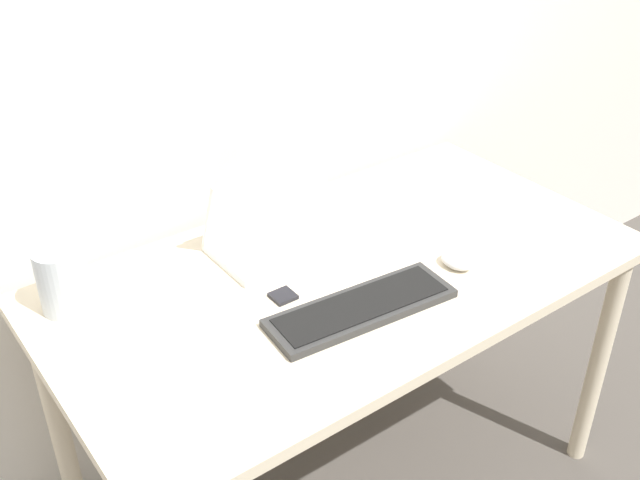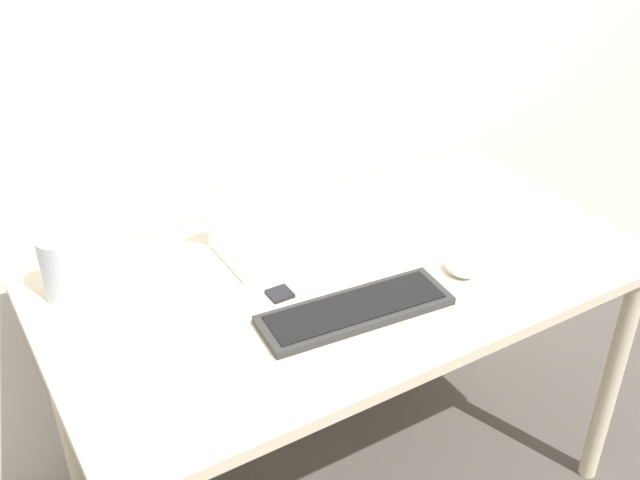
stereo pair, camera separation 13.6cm
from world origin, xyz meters
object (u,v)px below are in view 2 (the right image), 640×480
at_px(vase, 63,254).
at_px(laptop, 285,225).
at_px(mouse, 460,268).
at_px(mp3_player, 280,294).
at_px(keyboard, 355,310).

bearing_deg(vase, laptop, -5.39).
relative_size(mouse, vase, 0.40).
height_order(mouse, mp3_player, mouse).
bearing_deg(mouse, keyboard, -179.23).
relative_size(keyboard, mp3_player, 8.47).
relative_size(laptop, mouse, 4.02).
bearing_deg(mp3_player, vase, 148.05).
relative_size(laptop, vase, 1.62).
xyz_separation_m(laptop, mp3_player, (-0.12, -0.20, -0.04)).
distance_m(mouse, vase, 0.90).
height_order(laptop, keyboard, laptop).
distance_m(laptop, mouse, 0.44).
bearing_deg(keyboard, mp3_player, 127.13).
bearing_deg(vase, mouse, -25.78).
bearing_deg(keyboard, vase, 142.31).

